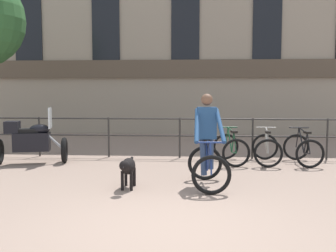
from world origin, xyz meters
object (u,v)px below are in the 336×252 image
(parked_bicycle_mid_left, at_px, (267,149))
(parked_bicycle_mid_right, at_px, (303,149))
(parked_bicycle_near_lamp, at_px, (231,148))
(cyclist_with_bike, at_px, (207,144))
(parked_motorcycle, at_px, (31,140))
(dog, at_px, (128,167))

(parked_bicycle_mid_left, bearing_deg, parked_bicycle_mid_right, -174.16)
(parked_bicycle_mid_left, bearing_deg, parked_bicycle_near_lamp, 5.84)
(cyclist_with_bike, distance_m, parked_bicycle_mid_left, 2.73)
(parked_bicycle_mid_right, bearing_deg, parked_motorcycle, 1.00)
(dog, distance_m, parked_bicycle_near_lamp, 3.36)
(cyclist_with_bike, height_order, dog, cyclist_with_bike)
(dog, xyz_separation_m, parked_bicycle_mid_right, (3.77, 2.65, -0.04))
(parked_bicycle_near_lamp, height_order, parked_bicycle_mid_right, same)
(parked_motorcycle, xyz_separation_m, parked_bicycle_near_lamp, (4.79, 0.40, -0.20))
(cyclist_with_bike, relative_size, dog, 1.87)
(parked_bicycle_mid_right, bearing_deg, cyclist_with_bike, 41.32)
(parked_motorcycle, xyz_separation_m, parked_bicycle_mid_right, (6.50, 0.40, -0.20))
(dog, height_order, parked_bicycle_mid_left, parked_bicycle_mid_left)
(parked_bicycle_mid_left, distance_m, parked_bicycle_mid_right, 0.85)
(parked_motorcycle, bearing_deg, cyclist_with_bike, -127.34)
(parked_bicycle_mid_right, bearing_deg, parked_bicycle_near_lamp, -2.54)
(parked_motorcycle, bearing_deg, parked_bicycle_mid_left, -99.20)
(parked_motorcycle, bearing_deg, parked_bicycle_near_lamp, -98.47)
(cyclist_with_bike, xyz_separation_m, dog, (-1.42, -0.39, -0.37))
(parked_bicycle_near_lamp, distance_m, parked_bicycle_mid_right, 1.71)
(parked_bicycle_mid_left, height_order, parked_bicycle_mid_right, same)
(parked_motorcycle, distance_m, parked_bicycle_mid_left, 5.66)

